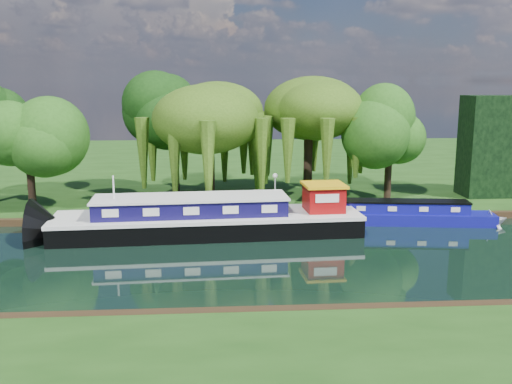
{
  "coord_description": "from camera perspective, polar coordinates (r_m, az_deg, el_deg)",
  "views": [
    {
      "loc": [
        -3.65,
        -30.02,
        9.57
      ],
      "look_at": [
        -1.3,
        4.56,
        2.8
      ],
      "focal_mm": 40.0,
      "sensor_mm": 36.0,
      "label": 1
    }
  ],
  "objects": [
    {
      "name": "white_cruiser",
      "position": [
        41.53,
        22.4,
        -3.12
      ],
      "size": [
        2.44,
        2.15,
        1.21
      ],
      "primitive_type": "imported",
      "rotation": [
        0.0,
        0.0,
        1.65
      ],
      "color": "silver",
      "rests_on": "ground"
    },
    {
      "name": "willow_right",
      "position": [
        45.09,
        5.29,
        7.39
      ],
      "size": [
        7.07,
        7.07,
        8.61
      ],
      "color": "black",
      "rests_on": "far_bank"
    },
    {
      "name": "tree_far_left",
      "position": [
        42.56,
        -21.87,
        5.16
      ],
      "size": [
        4.83,
        4.83,
        7.78
      ],
      "color": "black",
      "rests_on": "far_bank"
    },
    {
      "name": "dutch_barge",
      "position": [
        36.13,
        -4.55,
        -2.7
      ],
      "size": [
        19.47,
        5.45,
        4.06
      ],
      "rotation": [
        0.0,
        0.0,
        0.06
      ],
      "color": "black",
      "rests_on": "ground"
    },
    {
      "name": "narrowboat",
      "position": [
        40.15,
        14.71,
        -2.21
      ],
      "size": [
        11.99,
        3.47,
        1.73
      ],
      "rotation": [
        0.0,
        0.0,
        -0.13
      ],
      "color": "navy",
      "rests_on": "ground"
    },
    {
      "name": "ground",
      "position": [
        31.72,
        2.92,
        -6.52
      ],
      "size": [
        120.0,
        120.0,
        0.0
      ],
      "primitive_type": "plane",
      "color": "black"
    },
    {
      "name": "mooring_posts",
      "position": [
        39.51,
        0.78,
        -1.55
      ],
      "size": [
        19.16,
        0.16,
        1.0
      ],
      "color": "silver",
      "rests_on": "far_bank"
    },
    {
      "name": "far_bank",
      "position": [
        64.81,
        -0.62,
        2.76
      ],
      "size": [
        120.0,
        52.0,
        0.45
      ],
      "primitive_type": "cube",
      "color": "#1A3E11",
      "rests_on": "ground"
    },
    {
      "name": "conifer_hedge",
      "position": [
        49.77,
        23.27,
        4.25
      ],
      "size": [
        6.0,
        3.0,
        8.0
      ],
      "primitive_type": "cube",
      "color": "black",
      "rests_on": "far_bank"
    },
    {
      "name": "reeds_near",
      "position": [
        26.38,
        20.19,
        -9.65
      ],
      "size": [
        33.7,
        1.5,
        1.1
      ],
      "color": "#215516",
      "rests_on": "ground"
    },
    {
      "name": "willow_left",
      "position": [
        43.2,
        -4.7,
        7.17
      ],
      "size": [
        7.15,
        7.15,
        8.57
      ],
      "color": "black",
      "rests_on": "far_bank"
    },
    {
      "name": "lamppost",
      "position": [
        41.36,
        1.93,
        1.09
      ],
      "size": [
        0.36,
        0.36,
        2.56
      ],
      "color": "silver",
      "rests_on": "far_bank"
    },
    {
      "name": "tree_far_mid",
      "position": [
        47.72,
        -8.21,
        7.48
      ],
      "size": [
        5.54,
        5.54,
        9.06
      ],
      "color": "black",
      "rests_on": "far_bank"
    },
    {
      "name": "red_dinghy",
      "position": [
        38.01,
        -10.66,
        -3.73
      ],
      "size": [
        3.68,
        2.89,
        0.69
      ],
      "primitive_type": "imported",
      "rotation": [
        0.0,
        0.0,
        1.73
      ],
      "color": "maroon",
      "rests_on": "ground"
    },
    {
      "name": "tree_far_right",
      "position": [
        44.74,
        13.25,
        5.84
      ],
      "size": [
        4.69,
        4.69,
        7.67
      ],
      "color": "black",
      "rests_on": "far_bank"
    }
  ]
}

